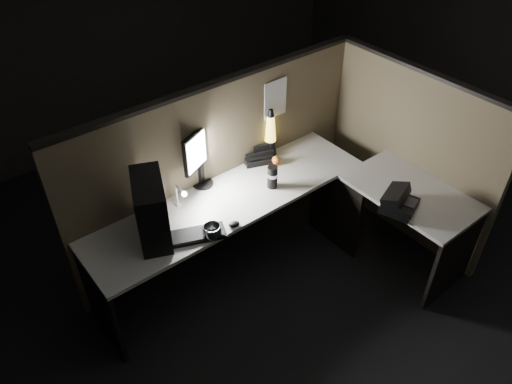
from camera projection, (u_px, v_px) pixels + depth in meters
floor at (293, 300)px, 3.94m from camera, size 6.00×6.00×0.00m
room_shell at (306, 123)px, 2.92m from camera, size 6.00×6.00×6.00m
partition_back at (221, 169)px, 4.03m from camera, size 2.66×0.06×1.50m
partition_right at (408, 157)px, 4.17m from camera, size 0.06×1.66×1.50m
desk at (292, 219)px, 3.82m from camera, size 2.60×1.60×0.73m
pc_tower at (151, 210)px, 3.32m from camera, size 0.36×0.48×0.46m
monitor at (199, 152)px, 3.74m from camera, size 0.36×0.19×0.49m
keyboard at (191, 236)px, 3.44m from camera, size 0.51×0.34×0.02m
mouse at (234, 224)px, 3.53m from camera, size 0.09×0.08×0.03m
clip_lamp at (181, 197)px, 3.61m from camera, size 0.04×0.16×0.20m
organizer at (257, 155)px, 4.16m from camera, size 0.31×0.29×0.19m
lava_lamp at (270, 136)px, 4.14m from camera, size 0.11×0.11×0.42m
travel_mug at (272, 177)px, 3.83m from camera, size 0.08×0.08×0.19m
steel_mug at (212, 232)px, 3.42m from camera, size 0.16×0.16×0.11m
figurine at (276, 160)px, 4.08m from camera, size 0.06×0.06×0.06m
pinned_paper at (275, 99)px, 3.98m from camera, size 0.23×0.00×0.32m
desk_phone at (398, 202)px, 3.66m from camera, size 0.32×0.32×0.16m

